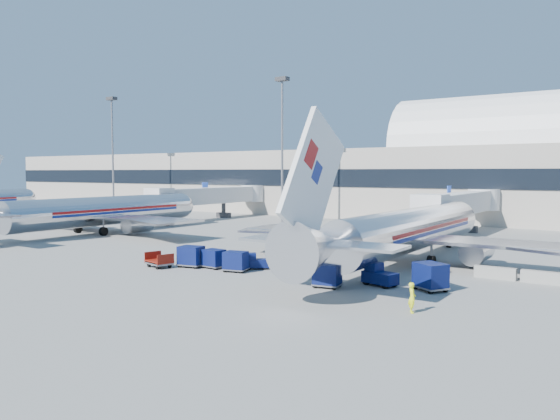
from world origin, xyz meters
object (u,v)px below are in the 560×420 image
Objects in this scene: jetbridge_near at (463,204)px; barrier_mid at (543,277)px; tug_lead at (256,262)px; cart_solo_near at (327,275)px; mast_west at (282,128)px; barrier_near at (495,273)px; tug_right at (379,275)px; ramp_worker at (412,298)px; cart_train_c at (191,256)px; mast_far_west at (112,137)px; airliner_mid at (97,211)px; jetbridge_mid at (215,196)px; cart_train_b at (214,258)px; airliner_main at (406,231)px; cart_train_a at (236,261)px; cart_solo_far at (431,276)px; tug_left at (276,259)px; cart_open_red at (160,262)px.

jetbridge_near is 32.09m from barrier_mid.
cart_solo_near reaches higher than tug_lead.
mast_west is 7.53× the size of barrier_near.
ramp_worker reaches higher than tug_right.
barrier_near is at bearing 11.64° from cart_train_c.
barrier_near is (78.00, -28.00, -14.34)m from mast_far_west.
airliner_mid is 1.65× the size of mast_west.
jetbridge_near is at bearing 33.59° from airliner_mid.
jetbridge_mid is 14.51× the size of cart_train_b.
cart_train_c is at bearing -22.88° from airliner_mid.
airliner_main and airliner_mid have the same top height.
jetbridge_near is 1.00× the size of jetbridge_mid.
cart_train_a is 0.80× the size of cart_solo_far.
mast_west is at bearing 105.11° from cart_train_a.
mast_far_west is at bearing 47.20° from tug_left.
airliner_mid is at bearing -159.49° from cart_solo_far.
ramp_worker is at bearing -133.51° from tug_left.
jetbridge_mid is at bearing 32.09° from tug_left.
cart_solo_near is (9.05, -1.16, 0.01)m from cart_train_a.
airliner_main is at bearing 167.50° from barrier_mid.
tug_left is at bearing 47.97° from cart_train_b.
barrier_mid is 1.15× the size of cart_open_red.
mast_west is 11.93× the size of cart_train_b.
mast_west is 9.63× the size of tug_left.
jetbridge_mid is 27.82m from mast_far_west.
cart_solo_far reaches higher than cart_open_red.
cart_solo_far is at bearing -60.28° from airliner_main.
mast_west is at bearing 143.62° from barrier_near.
jetbridge_near is (39.60, 26.30, 1.00)m from airliner_mid.
mast_far_west is at bearing 142.18° from cart_solo_near.
barrier_near is 18.70m from tug_lead.
barrier_near is 1.15× the size of cart_open_red.
tug_right is (4.15, -36.03, -3.20)m from jetbridge_near.
airliner_mid is 33.96m from tug_lead.
airliner_main reaches higher than tug_lead.
tug_left is 7.22m from cart_train_c.
ramp_worker reaches higher than cart_open_red.
barrier_mid is at bearing 80.32° from cart_solo_far.
jetbridge_mid is at bearing 176.02° from cart_solo_far.
ramp_worker reaches higher than tug_lead.
barrier_near is (8.00, -2.51, -2.48)m from airliner_main.
barrier_mid is 11.97m from tug_right.
cart_train_c is at bearing 171.97° from cart_train_a.
airliner_mid is 33.95m from cart_train_a.
airliner_mid is 34.20m from tug_left.
cart_train_a reaches higher than barrier_near.
mast_far_west is 8.66× the size of cart_open_red.
cart_train_a is 15.45m from cart_solo_far.
cart_train_b is at bearing -32.39° from mast_far_west.
airliner_mid is 12.42× the size of barrier_near.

